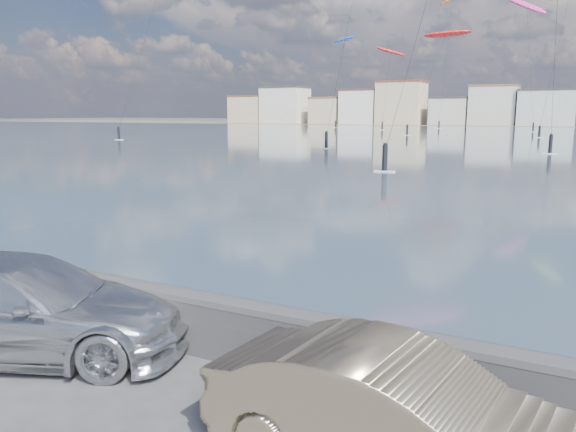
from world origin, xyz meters
name	(u,v)px	position (x,y,z in m)	size (l,w,h in m)	color
ground	(69,432)	(0.00, 0.00, 0.00)	(700.00, 700.00, 0.00)	#333335
bay_water	(547,139)	(0.00, 91.50, 0.01)	(500.00, 177.00, 0.00)	#324D59
far_shore_strip	(569,125)	(0.00, 200.00, 0.01)	(500.00, 60.00, 0.00)	#4C473D
seawall	(198,319)	(0.00, 2.70, 0.58)	(400.00, 0.36, 1.08)	#28282B
far_buildings	(574,106)	(1.31, 186.00, 6.03)	(240.79, 13.26, 14.60)	#CCB293
car_silver	(20,306)	(-2.57, 1.31, 0.81)	(2.28, 5.60, 1.63)	silver
car_champagne	(399,417)	(3.91, 1.05, 0.73)	(1.54, 4.41, 1.45)	#9D8B6A
kitesurfer_2	(527,7)	(-8.31, 131.45, 26.41)	(10.15, 10.17, 29.52)	#E5338C
kitesurfer_4	(391,53)	(-38.42, 131.83, 18.28)	(8.10, 12.63, 20.17)	red
kitesurfer_6	(447,35)	(-19.78, 108.33, 18.56)	(9.40, 16.60, 19.72)	red
kitesurfer_10	(452,1)	(-28.61, 151.56, 32.64)	(7.18, 10.95, 35.64)	orange
kitesurfer_14	(344,42)	(-58.42, 150.80, 24.02)	(8.07, 16.05, 25.57)	blue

